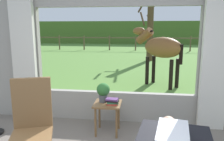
{
  "coord_description": "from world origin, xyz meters",
  "views": [
    {
      "loc": [
        0.47,
        -1.75,
        1.74
      ],
      "look_at": [
        0.0,
        1.8,
        1.05
      ],
      "focal_mm": 35.83,
      "sensor_mm": 36.0,
      "label": 1
    }
  ],
  "objects_px": {
    "side_table": "(108,108)",
    "potted_plant": "(103,91)",
    "horse": "(160,48)",
    "book_stack": "(112,101)",
    "pasture_tree": "(150,31)",
    "rocking_chair": "(32,124)"
  },
  "relations": [
    {
      "from": "side_table",
      "to": "potted_plant",
      "type": "relative_size",
      "value": 1.63
    },
    {
      "from": "horse",
      "to": "book_stack",
      "type": "bearing_deg",
      "value": -156.96
    },
    {
      "from": "pasture_tree",
      "to": "side_table",
      "type": "bearing_deg",
      "value": -96.27
    },
    {
      "from": "horse",
      "to": "side_table",
      "type": "bearing_deg",
      "value": -158.67
    },
    {
      "from": "pasture_tree",
      "to": "horse",
      "type": "bearing_deg",
      "value": -88.33
    },
    {
      "from": "book_stack",
      "to": "pasture_tree",
      "type": "relative_size",
      "value": 0.06
    },
    {
      "from": "horse",
      "to": "pasture_tree",
      "type": "distance_m",
      "value": 5.2
    },
    {
      "from": "side_table",
      "to": "horse",
      "type": "xyz_separation_m",
      "value": [
        1.08,
        3.23,
        0.73
      ]
    },
    {
      "from": "potted_plant",
      "to": "side_table",
      "type": "bearing_deg",
      "value": -36.87
    },
    {
      "from": "side_table",
      "to": "horse",
      "type": "distance_m",
      "value": 3.48
    },
    {
      "from": "rocking_chair",
      "to": "potted_plant",
      "type": "relative_size",
      "value": 3.5
    },
    {
      "from": "side_table",
      "to": "pasture_tree",
      "type": "height_order",
      "value": "pasture_tree"
    },
    {
      "from": "potted_plant",
      "to": "pasture_tree",
      "type": "bearing_deg",
      "value": 83.14
    },
    {
      "from": "rocking_chair",
      "to": "horse",
      "type": "distance_m",
      "value": 4.66
    },
    {
      "from": "side_table",
      "to": "pasture_tree",
      "type": "relative_size",
      "value": 0.14
    },
    {
      "from": "pasture_tree",
      "to": "rocking_chair",
      "type": "bearing_deg",
      "value": -100.41
    },
    {
      "from": "horse",
      "to": "pasture_tree",
      "type": "bearing_deg",
      "value": 41.43
    },
    {
      "from": "side_table",
      "to": "potted_plant",
      "type": "bearing_deg",
      "value": 143.13
    },
    {
      "from": "rocking_chair",
      "to": "potted_plant",
      "type": "height_order",
      "value": "rocking_chair"
    },
    {
      "from": "book_stack",
      "to": "horse",
      "type": "bearing_deg",
      "value": 73.29
    },
    {
      "from": "rocking_chair",
      "to": "horse",
      "type": "bearing_deg",
      "value": 46.33
    },
    {
      "from": "book_stack",
      "to": "rocking_chair",
      "type": "bearing_deg",
      "value": -133.72
    }
  ]
}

